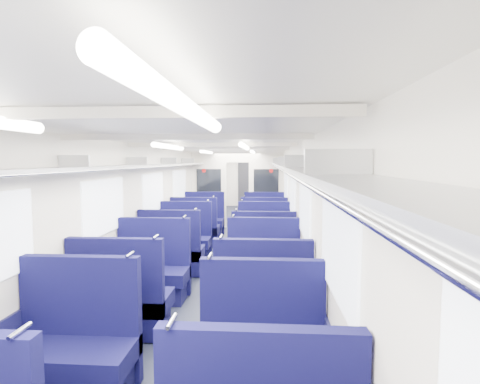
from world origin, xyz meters
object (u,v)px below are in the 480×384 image
seat_8 (121,304)px  seat_16 (195,230)px  seat_7 (262,357)px  seat_18 (204,222)px  bulkhead (237,188)px  seat_12 (172,254)px  end_door (246,184)px  seat_15 (264,241)px  seat_13 (264,256)px  seat_9 (263,306)px  seat_10 (152,274)px  seat_14 (185,241)px  seat_17 (264,231)px  seat_11 (263,273)px  seat_6 (74,351)px  seat_19 (264,223)px

seat_8 → seat_16: (0.00, 4.66, 0.00)m
seat_7 → seat_18: bearing=103.3°
bulkhead → seat_12: 5.02m
end_door → seat_15: 9.20m
seat_7 → seat_13: same height
seat_9 → seat_12: size_ratio=1.00×
bulkhead → seat_18: bulkhead is taller
seat_7 → seat_16: 5.99m
seat_15 → seat_10: bearing=-124.9°
seat_14 → seat_17: (1.66, 1.29, 0.00)m
seat_8 → seat_11: same height
seat_10 → seat_15: same height
seat_9 → seat_10: bearing=145.5°
seat_7 → seat_15: same height
seat_12 → seat_17: same height
seat_15 → seat_16: 1.99m
seat_12 → end_door: bearing=85.4°
seat_10 → seat_6: bearing=-90.0°
seat_8 → seat_9: size_ratio=1.00×
seat_7 → seat_19: size_ratio=1.00×
seat_12 → seat_13: bearing=-2.4°
seat_15 → seat_18: (-1.66, 2.35, 0.00)m
seat_8 → seat_16: size_ratio=1.00×
seat_17 → seat_18: bearing=145.3°
seat_6 → seat_12: 3.49m
end_door → seat_9: end_door is taller
seat_8 → seat_12: size_ratio=1.00×
seat_9 → seat_17: 4.72m
seat_12 → seat_18: size_ratio=1.00×
seat_16 → seat_17: (1.66, 0.11, 0.00)m
seat_16 → seat_18: (0.00, 1.26, 0.00)m
seat_16 → seat_7: bearing=-73.9°
seat_18 → seat_19: (1.66, 0.02, 0.00)m
seat_10 → seat_18: size_ratio=1.00×
seat_13 → seat_18: 3.96m
bulkhead → seat_8: (-0.83, -7.27, -0.85)m
seat_9 → seat_15: same height
seat_6 → seat_16: same height
seat_11 → seat_12: (-1.66, 1.07, 0.00)m
end_door → seat_16: end_door is taller
seat_12 → seat_15: same height
end_door → seat_10: 11.57m
end_door → seat_7: size_ratio=1.63×
seat_6 → seat_7: (1.66, 0.01, 0.00)m
seat_10 → seat_11: (1.66, 0.14, 0.00)m
seat_13 → end_door: bearing=94.6°
seat_11 → seat_19: size_ratio=1.00×
seat_9 → seat_19: same height
seat_6 → seat_19: (1.66, 7.04, 0.00)m
seat_12 → seat_13: same height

